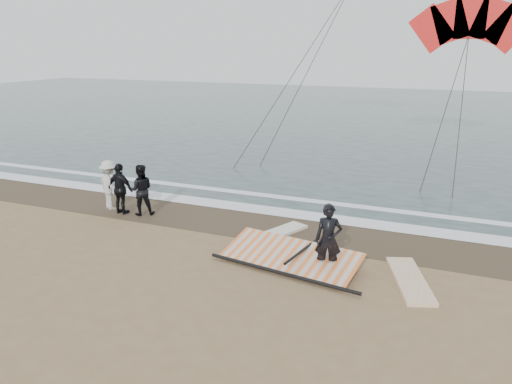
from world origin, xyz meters
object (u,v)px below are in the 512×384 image
at_px(board_white, 410,280).
at_px(sail_rig, 290,256).
at_px(board_cream, 276,234).
at_px(man_main, 328,239).

relative_size(board_white, sail_rig, 0.60).
bearing_deg(board_white, board_cream, 138.92).
height_order(board_cream, sail_rig, sail_rig).
height_order(board_white, board_cream, board_white).
relative_size(man_main, board_cream, 0.80).
xyz_separation_m(man_main, sail_rig, (-1.11, 0.23, -0.75)).
bearing_deg(board_cream, board_white, 1.20).
bearing_deg(board_white, man_main, 168.90).
xyz_separation_m(board_white, board_cream, (-4.25, 1.73, -0.00)).
relative_size(man_main, sail_rig, 0.44).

